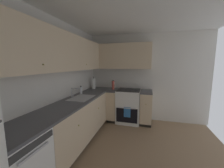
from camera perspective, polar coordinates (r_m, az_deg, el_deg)
The scene contains 14 objects.
wall_back at distance 2.56m, azimuth -26.66°, elevation -1.14°, with size 4.23×0.05×2.44m, color silver.
wall_right at distance 3.99m, azimuth 13.87°, elevation 2.58°, with size 0.05×3.28×2.44m, color silver.
lower_cabinets_back at distance 2.94m, azimuth -14.79°, elevation -15.35°, with size 2.05×0.62×0.86m.
countertop_back at distance 2.79m, azimuth -15.10°, elevation -6.98°, with size 3.26×0.60×0.04m, color #4C4C51.
lower_cabinets_right at distance 3.86m, azimuth 7.82°, elevation -9.35°, with size 0.62×1.18×0.86m.
countertop_right at distance 3.74m, azimuth 7.95°, elevation -2.88°, with size 0.60×1.18×0.03m.
oven_range at distance 3.87m, azimuth 6.94°, elevation -8.93°, with size 0.68×0.62×1.05m.
upper_cabinets_back at distance 2.64m, azimuth -20.36°, elevation 12.41°, with size 2.94×0.34×0.68m.
upper_cabinets_right at distance 3.88m, azimuth 3.13°, elevation 11.42°, with size 0.32×1.73×0.68m.
sink at distance 2.95m, azimuth -12.54°, elevation -6.47°, with size 0.59×0.40×0.10m.
faucet at distance 3.02m, azimuth -16.08°, elevation -3.06°, with size 0.07×0.16×0.21m.
soap_bottle at distance 3.35m, azimuth -12.83°, elevation -2.59°, with size 0.06×0.06×0.19m.
paper_towel_roll at distance 3.98m, azimuth -7.73°, elevation 0.20°, with size 0.11×0.11×0.36m.
oil_bottle at distance 3.81m, azimuth 0.47°, elevation -0.45°, with size 0.08×0.08×0.26m.
Camera 1 is at (-1.88, -0.08, 1.60)m, focal length 21.89 mm.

